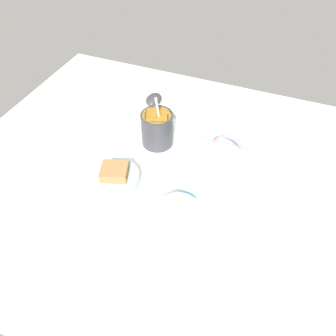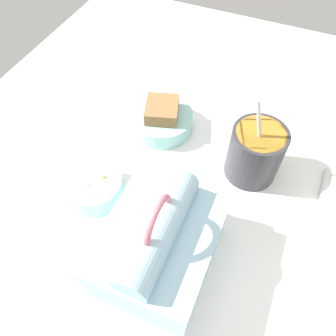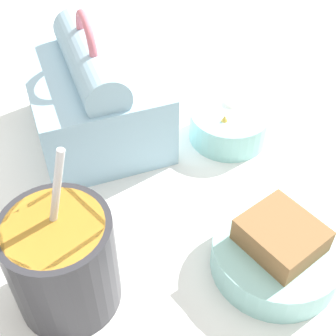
# 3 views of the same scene
# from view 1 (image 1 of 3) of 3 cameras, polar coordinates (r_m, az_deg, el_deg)

# --- Properties ---
(desk_surface) EXTENTS (1.40, 1.10, 0.02)m
(desk_surface) POSITION_cam_1_polar(r_m,az_deg,el_deg) (1.00, 1.85, -1.93)
(desk_surface) COLOR white
(desk_surface) RESTS_ON ground
(keyboard) EXTENTS (0.36, 0.14, 0.02)m
(keyboard) POSITION_cam_1_polar(r_m,az_deg,el_deg) (1.22, 7.61, 9.53)
(keyboard) COLOR silver
(keyboard) RESTS_ON desk_surface
(lunch_bag) EXTENTS (0.20, 0.17, 0.18)m
(lunch_bag) POSITION_cam_1_polar(r_m,az_deg,el_deg) (0.94, 9.70, 0.09)
(lunch_bag) COLOR #9EC6DB
(lunch_bag) RESTS_ON desk_surface
(soup_cup) EXTENTS (0.10, 0.10, 0.19)m
(soup_cup) POSITION_cam_1_polar(r_m,az_deg,el_deg) (1.06, -1.89, 6.90)
(soup_cup) COLOR #333338
(soup_cup) RESTS_ON desk_surface
(bento_bowl_sandwich) EXTENTS (0.14, 0.14, 0.07)m
(bento_bowl_sandwich) POSITION_cam_1_polar(r_m,az_deg,el_deg) (0.96, -9.11, -1.75)
(bento_bowl_sandwich) COLOR #93D1CC
(bento_bowl_sandwich) RESTS_ON desk_surface
(bento_bowl_snacks) EXTENTS (0.11, 0.11, 0.05)m
(bento_bowl_snacks) POSITION_cam_1_polar(r_m,az_deg,el_deg) (0.88, 1.86, -7.81)
(bento_bowl_snacks) COLOR #93D1CC
(bento_bowl_snacks) RESTS_ON desk_surface
(computer_mouse) EXTENTS (0.06, 0.08, 0.03)m
(computer_mouse) POSITION_cam_1_polar(r_m,az_deg,el_deg) (1.27, -2.51, 11.87)
(computer_mouse) COLOR #333338
(computer_mouse) RESTS_ON desk_surface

